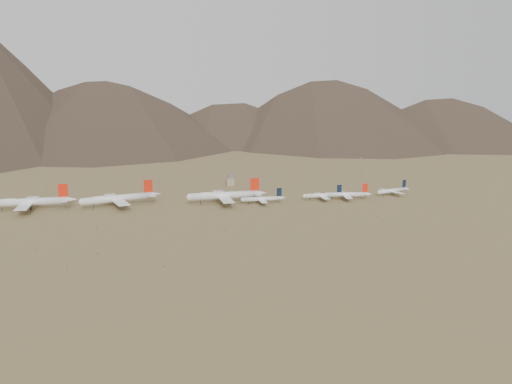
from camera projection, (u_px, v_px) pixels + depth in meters
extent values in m
plane|color=#96814D|center=(219.00, 211.00, 429.11)|extent=(3000.00, 3000.00, 0.00)
cylinder|color=white|center=(29.00, 202.00, 428.81)|extent=(62.07, 7.50, 6.40)
cone|color=white|center=(71.00, 199.00, 436.67)|extent=(11.25, 5.96, 5.76)
cube|color=white|center=(27.00, 203.00, 428.71)|extent=(10.92, 56.97, 0.80)
cube|color=white|center=(65.00, 200.00, 435.50)|extent=(5.96, 21.68, 0.38)
cube|color=red|center=(63.00, 190.00, 433.65)|extent=(8.06, 0.72, 11.36)
cylinder|color=black|center=(2.00, 209.00, 424.87)|extent=(0.41, 0.41, 4.34)
cylinder|color=black|center=(31.00, 208.00, 431.65)|extent=(0.52, 0.52, 4.34)
cylinder|color=black|center=(30.00, 208.00, 428.59)|extent=(0.52, 0.52, 4.34)
ellipsoid|color=white|center=(8.00, 201.00, 424.79)|extent=(19.91, 5.15, 3.84)
cylinder|color=slate|center=(30.00, 202.00, 439.86)|extent=(6.25, 2.99, 2.88)
cylinder|color=slate|center=(25.00, 208.00, 418.17)|extent=(6.25, 2.99, 2.88)
cylinder|color=slate|center=(32.00, 200.00, 449.62)|extent=(6.25, 2.99, 2.88)
cylinder|color=slate|center=(22.00, 210.00, 408.41)|extent=(6.25, 2.99, 2.88)
cylinder|color=white|center=(118.00, 198.00, 444.01)|extent=(60.34, 23.73, 6.32)
sphere|color=white|center=(82.00, 202.00, 429.33)|extent=(6.19, 6.19, 6.19)
cone|color=white|center=(155.00, 194.00, 460.36)|extent=(12.18, 8.62, 5.68)
cube|color=white|center=(116.00, 200.00, 443.61)|extent=(25.57, 56.46, 0.79)
cube|color=white|center=(150.00, 195.00, 457.99)|extent=(11.42, 21.97, 0.38)
cube|color=red|center=(148.00, 186.00, 455.85)|extent=(7.77, 2.84, 11.21)
cylinder|color=black|center=(94.00, 207.00, 434.75)|extent=(0.41, 0.41, 4.28)
cylinder|color=black|center=(119.00, 204.00, 446.96)|extent=(0.51, 0.51, 4.28)
cylinder|color=black|center=(120.00, 204.00, 444.26)|extent=(0.51, 0.51, 4.28)
ellipsoid|color=white|center=(99.00, 198.00, 436.05)|extent=(20.09, 10.19, 3.79)
cylinder|color=slate|center=(114.00, 199.00, 453.50)|extent=(6.67, 4.49, 2.84)
cylinder|color=slate|center=(120.00, 204.00, 434.31)|extent=(6.67, 4.49, 2.84)
cylinder|color=slate|center=(111.00, 197.00, 462.13)|extent=(6.67, 4.49, 2.84)
cylinder|color=slate|center=(123.00, 206.00, 425.67)|extent=(6.67, 4.49, 2.84)
cylinder|color=white|center=(224.00, 195.00, 456.52)|extent=(63.01, 8.88, 6.49)
sphere|color=white|center=(190.00, 197.00, 448.72)|extent=(6.36, 6.36, 6.36)
cone|color=white|center=(261.00, 193.00, 465.16)|extent=(11.52, 6.27, 5.84)
cube|color=white|center=(223.00, 196.00, 456.39)|extent=(12.23, 57.92, 0.81)
cube|color=white|center=(256.00, 193.00, 463.88)|extent=(6.48, 22.08, 0.39)
cube|color=red|center=(255.00, 184.00, 461.98)|extent=(8.18, 0.89, 11.52)
cylinder|color=black|center=(200.00, 202.00, 452.09)|extent=(0.42, 0.42, 4.40)
cylinder|color=black|center=(225.00, 201.00, 459.41)|extent=(0.52, 0.52, 4.40)
cylinder|color=black|center=(226.00, 201.00, 456.32)|extent=(0.52, 0.52, 4.40)
ellipsoid|color=white|center=(206.00, 194.00, 452.12)|extent=(20.27, 5.63, 3.89)
cylinder|color=slate|center=(221.00, 196.00, 467.63)|extent=(6.39, 3.16, 2.92)
cylinder|color=slate|center=(225.00, 201.00, 445.76)|extent=(6.39, 3.16, 2.92)
cylinder|color=slate|center=(219.00, 194.00, 477.48)|extent=(6.39, 3.16, 2.92)
cylinder|color=slate|center=(228.00, 203.00, 435.92)|extent=(6.39, 3.16, 2.92)
cylinder|color=white|center=(262.00, 199.00, 456.06)|extent=(35.47, 4.21, 3.85)
sphere|color=white|center=(243.00, 200.00, 452.47)|extent=(3.77, 3.77, 3.77)
cone|color=white|center=(283.00, 198.00, 460.02)|extent=(6.41, 3.53, 3.46)
cube|color=white|center=(261.00, 200.00, 456.02)|extent=(5.98, 30.43, 0.48)
cube|color=white|center=(280.00, 198.00, 459.42)|extent=(3.31, 11.57, 0.23)
cube|color=black|center=(279.00, 192.00, 458.27)|extent=(4.61, 0.39, 7.59)
cylinder|color=black|center=(249.00, 203.00, 454.16)|extent=(0.40, 0.40, 2.63)
cylinder|color=black|center=(262.00, 202.00, 457.74)|extent=(0.51, 0.51, 2.63)
cylinder|color=black|center=(263.00, 203.00, 455.89)|extent=(0.51, 0.51, 2.63)
cylinder|color=slate|center=(259.00, 199.00, 464.37)|extent=(3.56, 1.77, 1.73)
cylinder|color=slate|center=(263.00, 202.00, 448.03)|extent=(3.56, 1.77, 1.73)
cylinder|color=white|center=(323.00, 195.00, 472.21)|extent=(35.66, 4.66, 3.86)
sphere|color=white|center=(305.00, 196.00, 468.82)|extent=(3.79, 3.79, 3.79)
cone|color=white|center=(343.00, 194.00, 475.95)|extent=(6.48, 3.62, 3.48)
cube|color=white|center=(322.00, 196.00, 472.18)|extent=(6.38, 30.62, 0.48)
cube|color=white|center=(340.00, 194.00, 475.39)|extent=(3.46, 11.66, 0.23)
cube|color=black|center=(339.00, 189.00, 474.23)|extent=(4.63, 0.45, 7.62)
cylinder|color=black|center=(310.00, 199.00, 470.45)|extent=(0.41, 0.41, 2.64)
cylinder|color=black|center=(323.00, 198.00, 473.89)|extent=(0.51, 0.51, 2.64)
cylinder|color=black|center=(324.00, 199.00, 472.03)|extent=(0.51, 0.51, 2.64)
cylinder|color=slate|center=(319.00, 195.00, 480.59)|extent=(3.60, 1.82, 1.74)
cylinder|color=slate|center=(325.00, 199.00, 464.14)|extent=(3.60, 1.82, 1.74)
cylinder|color=white|center=(346.00, 194.00, 474.24)|extent=(38.83, 10.36, 4.20)
sphere|color=white|center=(326.00, 195.00, 473.18)|extent=(4.11, 4.11, 4.11)
cone|color=white|center=(369.00, 194.00, 475.37)|extent=(7.48, 4.85, 3.78)
cube|color=white|center=(346.00, 195.00, 474.32)|extent=(11.44, 33.70, 0.52)
cube|color=white|center=(366.00, 194.00, 475.18)|extent=(5.46, 12.99, 0.25)
cube|color=red|center=(365.00, 188.00, 474.03)|extent=(5.02, 1.18, 8.28)
cylinder|color=black|center=(332.00, 198.00, 474.17)|extent=(0.44, 0.44, 2.87)
cylinder|color=black|center=(347.00, 198.00, 475.98)|extent=(0.55, 0.55, 2.87)
cylinder|color=black|center=(347.00, 198.00, 473.93)|extent=(0.55, 0.55, 2.87)
cylinder|color=slate|center=(343.00, 194.00, 483.61)|extent=(4.12, 2.49, 1.89)
cylinder|color=slate|center=(348.00, 198.00, 465.42)|extent=(4.12, 2.49, 1.89)
cylinder|color=white|center=(392.00, 191.00, 495.57)|extent=(34.85, 14.76, 3.85)
sphere|color=white|center=(379.00, 192.00, 486.68)|extent=(3.77, 3.77, 3.77)
cone|color=white|center=(406.00, 188.00, 505.48)|extent=(7.14, 5.29, 3.46)
cube|color=white|center=(392.00, 191.00, 495.33)|extent=(14.91, 30.61, 0.48)
cube|color=white|center=(404.00, 189.00, 504.04)|extent=(6.65, 11.96, 0.23)
cube|color=black|center=(404.00, 184.00, 502.67)|extent=(4.48, 1.77, 7.59)
cylinder|color=black|center=(383.00, 195.00, 489.96)|extent=(0.40, 0.40, 2.63)
cylinder|color=black|center=(392.00, 194.00, 497.36)|extent=(0.51, 0.51, 2.63)
cylinder|color=black|center=(393.00, 194.00, 495.73)|extent=(0.51, 0.51, 2.63)
cylinder|color=slate|center=(385.00, 191.00, 502.68)|extent=(3.91, 2.75, 1.73)
cylinder|color=slate|center=(398.00, 194.00, 488.33)|extent=(3.91, 2.75, 1.73)
cube|color=#988A67|center=(230.00, 182.00, 549.74)|extent=(8.00, 8.00, 8.00)
cube|color=slate|center=(230.00, 176.00, 548.60)|extent=(6.00, 6.00, 4.00)
cylinder|color=gray|center=(43.00, 182.00, 500.37)|extent=(0.50, 0.50, 25.00)
cube|color=gray|center=(42.00, 169.00, 497.93)|extent=(2.00, 0.60, 0.80)
cylinder|color=gray|center=(158.00, 175.00, 543.27)|extent=(0.50, 0.50, 25.00)
cube|color=gray|center=(158.00, 163.00, 540.84)|extent=(2.00, 0.60, 0.80)
cylinder|color=gray|center=(234.00, 174.00, 547.07)|extent=(0.50, 0.50, 25.00)
cube|color=gray|center=(234.00, 163.00, 544.64)|extent=(2.00, 0.60, 0.80)
cylinder|color=gray|center=(310.00, 170.00, 581.88)|extent=(0.50, 0.50, 25.00)
cube|color=gray|center=(310.00, 159.00, 579.44)|extent=(2.00, 0.60, 0.80)
cylinder|color=gray|center=(360.00, 169.00, 588.20)|extent=(0.50, 0.50, 25.00)
cube|color=gray|center=(361.00, 158.00, 585.77)|extent=(2.00, 0.60, 0.80)
ellipsoid|color=brown|center=(115.00, 226.00, 379.10)|extent=(0.63, 0.63, 0.54)
ellipsoid|color=brown|center=(443.00, 210.00, 432.21)|extent=(0.52, 0.52, 0.39)
ellipsoid|color=brown|center=(248.00, 222.00, 390.65)|extent=(0.79, 0.79, 0.55)
ellipsoid|color=brown|center=(66.00, 218.00, 404.10)|extent=(0.63, 0.63, 0.34)
ellipsoid|color=brown|center=(388.00, 232.00, 361.54)|extent=(0.92, 0.92, 0.72)
ellipsoid|color=brown|center=(324.00, 267.00, 287.07)|extent=(0.69, 0.69, 0.48)
ellipsoid|color=brown|center=(462.00, 208.00, 439.41)|extent=(1.09, 1.09, 0.59)
ellipsoid|color=brown|center=(60.00, 230.00, 366.54)|extent=(0.54, 0.54, 0.43)
ellipsoid|color=brown|center=(226.00, 231.00, 362.69)|extent=(1.02, 1.02, 0.88)
ellipsoid|color=brown|center=(36.00, 248.00, 322.79)|extent=(0.71, 0.71, 0.56)
ellipsoid|color=brown|center=(132.00, 223.00, 387.33)|extent=(0.66, 0.66, 0.56)
ellipsoid|color=brown|center=(337.00, 220.00, 396.62)|extent=(0.73, 0.73, 0.41)
ellipsoid|color=brown|center=(67.00, 267.00, 287.83)|extent=(0.98, 0.98, 0.58)
ellipsoid|color=brown|center=(97.00, 228.00, 371.54)|extent=(1.03, 1.03, 0.55)
ellipsoid|color=brown|center=(16.00, 249.00, 321.10)|extent=(0.55, 0.55, 0.35)
ellipsoid|color=brown|center=(163.00, 266.00, 288.76)|extent=(0.93, 0.93, 0.62)
ellipsoid|color=brown|center=(377.00, 216.00, 408.19)|extent=(1.02, 1.02, 0.76)
ellipsoid|color=brown|center=(286.00, 228.00, 372.86)|extent=(0.83, 0.83, 0.69)
ellipsoid|color=brown|center=(358.00, 214.00, 416.02)|extent=(0.89, 0.89, 0.72)
ellipsoid|color=brown|center=(455.00, 226.00, 377.67)|extent=(0.67, 0.67, 0.42)
ellipsoid|color=brown|center=(392.00, 237.00, 348.10)|extent=(0.52, 0.52, 0.38)
ellipsoid|color=brown|center=(98.00, 253.00, 311.75)|extent=(1.04, 1.04, 0.92)
ellipsoid|color=brown|center=(440.00, 263.00, 294.53)|extent=(0.53, 0.53, 0.30)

